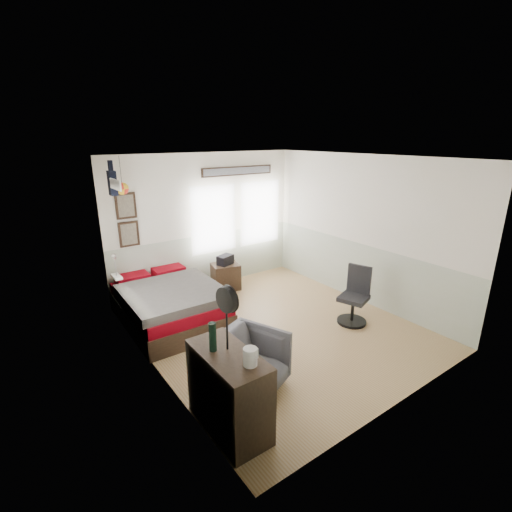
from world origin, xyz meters
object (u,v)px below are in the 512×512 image
object	(u,v)px
dresser	(229,391)
armchair	(250,362)
bed	(169,304)
task_chair	(354,300)
nightstand	(226,277)

from	to	relation	value
dresser	armchair	bearing A→B (deg)	36.65
bed	dresser	distance (m)	2.65
dresser	armchair	size ratio (longest dim) A/B	1.25
bed	armchair	xyz separation A→B (m)	(0.10, -2.21, 0.04)
bed	dresser	world-z (taller)	dresser
task_chair	dresser	bearing A→B (deg)	176.29
bed	armchair	bearing A→B (deg)	-86.21
armchair	nightstand	size ratio (longest dim) A/B	1.51
bed	task_chair	distance (m)	3.09
bed	armchair	distance (m)	2.21
dresser	task_chair	distance (m)	3.06
bed	dresser	bearing A→B (deg)	-98.41
bed	task_chair	world-z (taller)	task_chair
bed	nightstand	xyz separation A→B (m)	(1.49, 0.66, -0.05)
dresser	bed	bearing A→B (deg)	80.44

